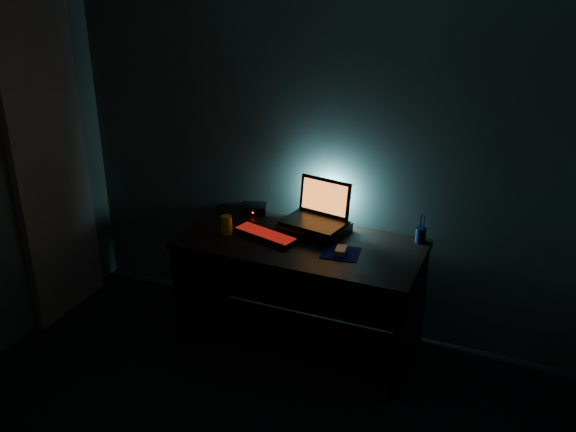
# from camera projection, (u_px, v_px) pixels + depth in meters

# --- Properties ---
(room) EXTENTS (3.50, 4.00, 2.50)m
(room) POSITION_uv_depth(u_px,v_px,m) (141.00, 298.00, 2.38)
(room) COLOR black
(room) RESTS_ON ground
(desk) EXTENTS (1.50, 0.70, 0.75)m
(desk) POSITION_uv_depth(u_px,v_px,m) (303.00, 275.00, 4.10)
(desk) COLOR black
(desk) RESTS_ON ground
(curtain) EXTENTS (0.06, 0.65, 2.30)m
(curtain) POSITION_uv_depth(u_px,v_px,m) (49.00, 156.00, 4.22)
(curtain) COLOR #AC9A89
(curtain) RESTS_ON ground
(riser) EXTENTS (0.45, 0.37, 0.06)m
(riser) POSITION_uv_depth(u_px,v_px,m) (314.00, 228.00, 4.07)
(riser) COLOR black
(riser) RESTS_ON desk
(laptop) EXTENTS (0.42, 0.35, 0.26)m
(laptop) POSITION_uv_depth(u_px,v_px,m) (318.00, 212.00, 4.07)
(laptop) COLOR black
(laptop) RESTS_ON riser
(keyboard) EXTENTS (0.45, 0.25, 0.03)m
(keyboard) POSITION_uv_depth(u_px,v_px,m) (265.00, 235.00, 4.01)
(keyboard) COLOR black
(keyboard) RESTS_ON desk
(mousepad) EXTENTS (0.24, 0.23, 0.00)m
(mousepad) POSITION_uv_depth(u_px,v_px,m) (341.00, 253.00, 3.80)
(mousepad) COLOR #0A0B4C
(mousepad) RESTS_ON desk
(mouse) EXTENTS (0.07, 0.11, 0.03)m
(mouse) POSITION_uv_depth(u_px,v_px,m) (341.00, 250.00, 3.80)
(mouse) COLOR gray
(mouse) RESTS_ON mousepad
(pen_cup) EXTENTS (0.08, 0.08, 0.09)m
(pen_cup) POSITION_uv_depth(u_px,v_px,m) (421.00, 235.00, 3.93)
(pen_cup) COLOR black
(pen_cup) RESTS_ON desk
(juice_glass) EXTENTS (0.08, 0.08, 0.12)m
(juice_glass) POSITION_uv_depth(u_px,v_px,m) (227.00, 225.00, 4.03)
(juice_glass) COLOR #DA9B0B
(juice_glass) RESTS_ON desk
(router) EXTENTS (0.20, 0.18, 0.06)m
(router) POSITION_uv_depth(u_px,v_px,m) (254.00, 209.00, 4.35)
(router) COLOR black
(router) RESTS_ON desk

